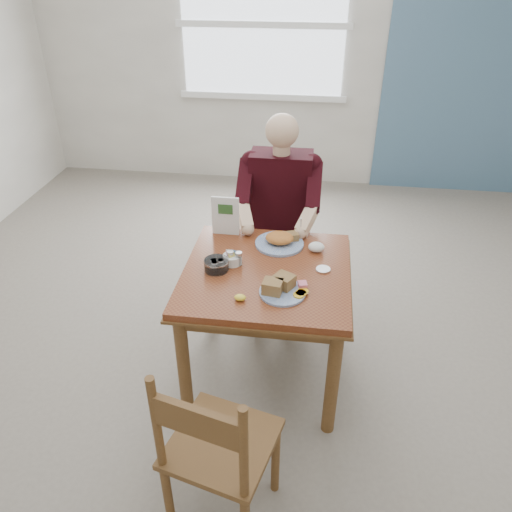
# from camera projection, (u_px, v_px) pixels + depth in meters

# --- Properties ---
(floor) EXTENTS (6.00, 6.00, 0.00)m
(floor) POSITION_uv_depth(u_px,v_px,m) (265.00, 370.00, 3.11)
(floor) COLOR #6E6459
(floor) RESTS_ON ground
(wall_back) EXTENTS (5.50, 0.00, 5.50)m
(wall_back) POSITION_uv_depth(u_px,v_px,m) (304.00, 47.00, 4.89)
(wall_back) COLOR silver
(wall_back) RESTS_ON ground
(accent_panel) EXTENTS (1.60, 0.02, 2.80)m
(accent_panel) POSITION_uv_depth(u_px,v_px,m) (474.00, 52.00, 4.68)
(accent_panel) COLOR slate
(accent_panel) RESTS_ON ground
(lemon_wedge) EXTENTS (0.07, 0.06, 0.03)m
(lemon_wedge) POSITION_uv_depth(u_px,v_px,m) (240.00, 298.00, 2.47)
(lemon_wedge) COLOR yellow
(lemon_wedge) RESTS_ON table
(napkin) EXTENTS (0.11, 0.10, 0.06)m
(napkin) POSITION_uv_depth(u_px,v_px,m) (316.00, 247.00, 2.86)
(napkin) COLOR white
(napkin) RESTS_ON table
(metal_dish) EXTENTS (0.10, 0.10, 0.01)m
(metal_dish) POSITION_uv_depth(u_px,v_px,m) (323.00, 269.00, 2.71)
(metal_dish) COLOR silver
(metal_dish) RESTS_ON table
(window) EXTENTS (1.72, 0.04, 1.42)m
(window) POSITION_uv_depth(u_px,v_px,m) (263.00, 25.00, 4.80)
(window) COLOR white
(window) RESTS_ON wall_back
(table) EXTENTS (0.92, 0.92, 0.75)m
(table) POSITION_uv_depth(u_px,v_px,m) (266.00, 287.00, 2.77)
(table) COLOR brown
(table) RESTS_ON ground
(chair_far) EXTENTS (0.42, 0.42, 0.95)m
(chair_far) POSITION_uv_depth(u_px,v_px,m) (279.00, 240.00, 3.52)
(chair_far) COLOR brown
(chair_far) RESTS_ON ground
(chair_near) EXTENTS (0.51, 0.51, 0.95)m
(chair_near) POSITION_uv_depth(u_px,v_px,m) (217.00, 450.00, 2.06)
(chair_near) COLOR brown
(chair_near) RESTS_ON ground
(diner) EXTENTS (0.53, 0.56, 1.39)m
(diner) POSITION_uv_depth(u_px,v_px,m) (279.00, 203.00, 3.27)
(diner) COLOR tan
(diner) RESTS_ON chair_far
(near_plate) EXTENTS (0.29, 0.29, 0.08)m
(near_plate) POSITION_uv_depth(u_px,v_px,m) (281.00, 287.00, 2.52)
(near_plate) COLOR white
(near_plate) RESTS_ON table
(far_plate) EXTENTS (0.36, 0.36, 0.08)m
(far_plate) POSITION_uv_depth(u_px,v_px,m) (280.00, 240.00, 2.92)
(far_plate) COLOR white
(far_plate) RESTS_ON table
(caddy) EXTENTS (0.11, 0.11, 0.08)m
(caddy) POSITION_uv_depth(u_px,v_px,m) (232.00, 259.00, 2.75)
(caddy) COLOR white
(caddy) RESTS_ON table
(shakers) EXTENTS (0.09, 0.04, 0.08)m
(shakers) POSITION_uv_depth(u_px,v_px,m) (235.00, 258.00, 2.74)
(shakers) COLOR white
(shakers) RESTS_ON table
(creamer) EXTENTS (0.17, 0.17, 0.06)m
(creamer) POSITION_uv_depth(u_px,v_px,m) (216.00, 265.00, 2.69)
(creamer) COLOR white
(creamer) RESTS_ON table
(menu) EXTENTS (0.17, 0.02, 0.25)m
(menu) POSITION_uv_depth(u_px,v_px,m) (225.00, 216.00, 2.98)
(menu) COLOR white
(menu) RESTS_ON table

